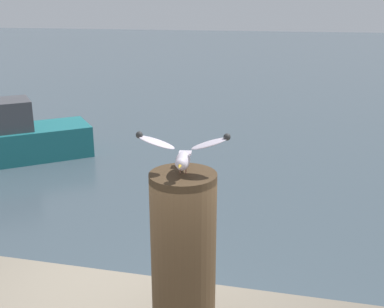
% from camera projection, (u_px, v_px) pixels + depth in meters
% --- Properties ---
extents(mooring_post, '(0.43, 0.43, 1.13)m').
position_uv_depth(mooring_post, '(183.00, 254.00, 3.09)').
color(mooring_post, '#4C3823').
rests_on(mooring_post, harbor_quay).
extents(seagull, '(0.57, 0.39, 0.26)m').
position_uv_depth(seagull, '(183.00, 154.00, 2.87)').
color(seagull, tan).
rests_on(seagull, mooring_post).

